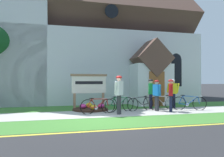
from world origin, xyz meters
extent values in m
plane|color=#2B2B2D|center=(0.00, 4.00, 0.00)|extent=(140.00, 140.00, 0.00)
cube|color=#B7B5AD|center=(1.75, 1.75, 0.01)|extent=(32.00, 2.30, 0.01)
cube|color=#427F33|center=(1.75, -0.53, 0.00)|extent=(32.00, 2.25, 0.01)
cube|color=#427F33|center=(1.75, 4.16, 0.00)|extent=(24.00, 2.53, 0.01)
cube|color=yellow|center=(1.75, -1.81, 0.00)|extent=(28.00, 0.16, 0.01)
cube|color=silver|center=(1.75, 10.06, 2.46)|extent=(13.36, 9.28, 4.92)
cube|color=brown|center=(1.75, 10.06, 6.51)|extent=(13.86, 9.45, 9.45)
cube|color=silver|center=(-3.59, 6.76, 5.43)|extent=(2.68, 2.68, 10.86)
cube|color=silver|center=(4.16, 4.62, 1.30)|extent=(2.40, 1.60, 2.60)
cube|color=brown|center=(4.16, 4.62, 2.95)|extent=(2.40, 1.80, 2.40)
cube|color=brown|center=(4.16, 3.80, 1.05)|extent=(1.00, 0.06, 2.10)
cube|color=black|center=(6.43, 5.39, 2.10)|extent=(0.76, 0.06, 1.90)
cone|color=black|center=(6.43, 5.39, 3.05)|extent=(0.80, 0.06, 0.80)
cylinder|color=black|center=(1.75, 5.39, 6.03)|extent=(0.90, 0.06, 0.90)
cube|color=#7F6047|center=(-0.80, 3.43, 0.44)|extent=(0.12, 0.12, 0.88)
cube|color=#7F6047|center=(0.77, 3.51, 0.44)|extent=(0.12, 0.12, 0.88)
cube|color=silver|center=(-0.01, 3.47, 1.33)|extent=(1.88, 0.17, 0.91)
cube|color=#7F6047|center=(-0.01, 3.47, 1.85)|extent=(2.00, 0.22, 0.12)
cube|color=black|center=(-0.01, 3.43, 1.44)|extent=(1.50, 0.08, 0.16)
cylinder|color=#382319|center=(-0.01, 3.03, 0.05)|extent=(1.85, 1.85, 0.10)
ellipsoid|color=#CC338C|center=(0.56, 3.05, 0.22)|extent=(0.36, 0.36, 0.24)
ellipsoid|color=gold|center=(0.00, 3.55, 0.22)|extent=(0.36, 0.36, 0.24)
ellipsoid|color=#CC338C|center=(-0.40, 3.10, 0.22)|extent=(0.36, 0.36, 0.24)
ellipsoid|color=gold|center=(0.07, 2.47, 0.22)|extent=(0.36, 0.36, 0.24)
torus|color=black|center=(0.82, 1.94, 0.35)|extent=(0.70, 0.30, 0.73)
torus|color=black|center=(1.82, 2.32, 0.35)|extent=(0.70, 0.30, 0.73)
cylinder|color=#19723F|center=(1.48, 2.19, 0.51)|extent=(0.55, 0.24, 0.45)
cylinder|color=#19723F|center=(1.37, 2.15, 0.72)|extent=(0.75, 0.32, 0.04)
cylinder|color=#19723F|center=(1.11, 2.05, 0.51)|extent=(0.26, 0.13, 0.44)
cylinder|color=#19723F|center=(1.02, 2.01, 0.32)|extent=(0.42, 0.19, 0.09)
cylinder|color=#19723F|center=(0.91, 1.97, 0.53)|extent=(0.22, 0.12, 0.39)
cylinder|color=#19723F|center=(1.78, 2.31, 0.53)|extent=(0.13, 0.08, 0.38)
ellipsoid|color=black|center=(1.00, 2.01, 0.75)|extent=(0.25, 0.16, 0.05)
cylinder|color=silver|center=(1.74, 2.29, 0.74)|extent=(0.42, 0.19, 0.03)
cylinder|color=silver|center=(1.22, 2.09, 0.30)|extent=(0.17, 0.08, 0.18)
torus|color=black|center=(4.53, 1.96, 0.34)|extent=(0.69, 0.28, 0.72)
torus|color=black|center=(5.52, 1.60, 0.34)|extent=(0.69, 0.28, 0.72)
cylinder|color=#194CA5|center=(5.18, 1.72, 0.50)|extent=(0.55, 0.23, 0.45)
cylinder|color=#194CA5|center=(5.07, 1.76, 0.73)|extent=(0.75, 0.30, 0.07)
cylinder|color=#194CA5|center=(4.82, 1.85, 0.52)|extent=(0.26, 0.12, 0.47)
cylinder|color=#194CA5|center=(4.73, 1.89, 0.32)|extent=(0.41, 0.18, 0.09)
cylinder|color=#194CA5|center=(4.62, 1.93, 0.55)|extent=(0.22, 0.11, 0.42)
cylinder|color=#194CA5|center=(5.48, 1.61, 0.53)|extent=(0.12, 0.07, 0.37)
ellipsoid|color=black|center=(4.71, 1.89, 0.78)|extent=(0.25, 0.16, 0.05)
cylinder|color=silver|center=(5.44, 1.63, 0.73)|extent=(0.42, 0.18, 0.03)
cylinder|color=silver|center=(4.93, 1.81, 0.29)|extent=(0.18, 0.08, 0.18)
torus|color=black|center=(4.31, 2.50, 0.33)|extent=(0.70, 0.16, 0.70)
torus|color=black|center=(3.32, 2.32, 0.33)|extent=(0.70, 0.16, 0.70)
cylinder|color=#B7B7BC|center=(3.65, 2.38, 0.49)|extent=(0.54, 0.13, 0.44)
cylinder|color=#B7B7BC|center=(3.76, 2.40, 0.70)|extent=(0.74, 0.17, 0.05)
cylinder|color=#B7B7BC|center=(4.02, 2.45, 0.50)|extent=(0.26, 0.08, 0.44)
cylinder|color=#B7B7BC|center=(4.11, 2.46, 0.31)|extent=(0.41, 0.11, 0.09)
cylinder|color=#B7B7BC|center=(4.22, 2.48, 0.52)|extent=(0.22, 0.07, 0.39)
cylinder|color=#B7B7BC|center=(3.36, 2.33, 0.51)|extent=(0.12, 0.06, 0.37)
ellipsoid|color=black|center=(4.13, 2.47, 0.74)|extent=(0.25, 0.12, 0.05)
cylinder|color=silver|center=(3.39, 2.34, 0.72)|extent=(0.44, 0.10, 0.03)
cylinder|color=silver|center=(3.91, 2.43, 0.28)|extent=(0.18, 0.05, 0.18)
torus|color=black|center=(-0.36, 1.68, 0.34)|extent=(0.71, 0.14, 0.71)
torus|color=black|center=(0.65, 1.83, 0.34)|extent=(0.71, 0.14, 0.71)
cylinder|color=#A51E19|center=(0.31, 1.78, 0.49)|extent=(0.55, 0.12, 0.43)
cylinder|color=#A51E19|center=(0.20, 1.76, 0.69)|extent=(0.76, 0.15, 0.05)
cylinder|color=#A51E19|center=(-0.07, 1.72, 0.49)|extent=(0.26, 0.07, 0.43)
cylinder|color=#A51E19|center=(-0.16, 1.71, 0.31)|extent=(0.41, 0.10, 0.09)
cylinder|color=#A51E19|center=(-0.27, 1.69, 0.52)|extent=(0.22, 0.07, 0.38)
cylinder|color=#A51E19|center=(0.61, 1.82, 0.51)|extent=(0.12, 0.05, 0.35)
ellipsoid|color=black|center=(-0.18, 1.70, 0.73)|extent=(0.25, 0.11, 0.05)
cylinder|color=silver|center=(0.57, 1.82, 0.70)|extent=(0.44, 0.09, 0.03)
cylinder|color=silver|center=(0.04, 1.74, 0.29)|extent=(0.18, 0.05, 0.18)
torus|color=black|center=(3.02, 2.49, 0.33)|extent=(0.68, 0.26, 0.70)
torus|color=black|center=(2.02, 2.16, 0.33)|extent=(0.68, 0.26, 0.70)
cylinder|color=black|center=(2.36, 2.27, 0.48)|extent=(0.55, 0.22, 0.42)
cylinder|color=black|center=(2.47, 2.31, 0.69)|extent=(0.75, 0.28, 0.06)
cylinder|color=black|center=(2.73, 2.40, 0.49)|extent=(0.26, 0.12, 0.43)
cylinder|color=black|center=(2.82, 2.43, 0.31)|extent=(0.41, 0.17, 0.09)
cylinder|color=black|center=(2.93, 2.46, 0.52)|extent=(0.22, 0.11, 0.38)
cylinder|color=black|center=(2.06, 2.17, 0.51)|extent=(0.12, 0.07, 0.35)
ellipsoid|color=black|center=(2.84, 2.43, 0.73)|extent=(0.25, 0.15, 0.05)
cylinder|color=silver|center=(2.10, 2.18, 0.70)|extent=(0.43, 0.17, 0.03)
cylinder|color=silver|center=(2.62, 2.36, 0.28)|extent=(0.18, 0.08, 0.18)
cylinder|color=#191E38|center=(3.86, 1.61, 0.40)|extent=(0.15, 0.15, 0.80)
cylinder|color=#191E38|center=(3.75, 1.42, 0.40)|extent=(0.15, 0.15, 0.80)
cube|color=red|center=(3.81, 1.51, 1.09)|extent=(0.40, 0.49, 0.58)
sphere|color=beige|center=(3.81, 1.51, 1.48)|extent=(0.21, 0.21, 0.21)
ellipsoid|color=red|center=(3.81, 1.51, 1.54)|extent=(0.33, 0.32, 0.14)
cylinder|color=red|center=(3.98, 1.73, 1.12)|extent=(0.09, 0.21, 0.53)
cylinder|color=red|center=(3.63, 1.30, 1.12)|extent=(0.09, 0.20, 0.53)
cylinder|color=#2D2D33|center=(3.21, 1.80, 0.39)|extent=(0.15, 0.15, 0.78)
cylinder|color=#2D2D33|center=(3.19, 1.91, 0.39)|extent=(0.15, 0.15, 0.78)
cube|color=blue|center=(3.20, 1.86, 1.07)|extent=(0.27, 0.47, 0.57)
sphere|color=beige|center=(3.20, 1.86, 1.46)|extent=(0.20, 0.20, 0.20)
ellipsoid|color=red|center=(3.20, 1.86, 1.51)|extent=(0.29, 0.25, 0.14)
cylinder|color=blue|center=(3.21, 1.58, 1.10)|extent=(0.09, 0.23, 0.52)
cylinder|color=blue|center=(3.20, 2.13, 1.10)|extent=(0.09, 0.12, 0.52)
cylinder|color=#2D2D33|center=(1.07, 1.34, 0.44)|extent=(0.15, 0.15, 0.88)
cylinder|color=#2D2D33|center=(1.00, 1.25, 0.44)|extent=(0.15, 0.15, 0.88)
cube|color=silver|center=(1.03, 1.30, 1.20)|extent=(0.47, 0.51, 0.64)
sphere|color=beige|center=(1.03, 1.30, 1.64)|extent=(0.23, 0.23, 0.23)
ellipsoid|color=red|center=(1.03, 1.30, 1.70)|extent=(0.37, 0.37, 0.16)
cylinder|color=silver|center=(1.26, 1.50, 1.24)|extent=(0.09, 0.15, 0.59)
cylinder|color=silver|center=(0.81, 1.10, 1.24)|extent=(0.09, 0.22, 0.58)
cylinder|color=#191E38|center=(4.73, 2.80, 0.40)|extent=(0.15, 0.15, 0.81)
cylinder|color=#191E38|center=(4.64, 2.87, 0.40)|extent=(0.15, 0.15, 0.81)
cube|color=yellow|center=(4.68, 2.84, 1.10)|extent=(0.49, 0.42, 0.59)
sphere|color=tan|center=(4.68, 2.84, 1.50)|extent=(0.21, 0.21, 0.21)
ellipsoid|color=silver|center=(4.68, 2.84, 1.56)|extent=(0.33, 0.34, 0.15)
cylinder|color=yellow|center=(4.89, 2.65, 1.13)|extent=(0.09, 0.24, 0.53)
cylinder|color=yellow|center=(4.48, 3.02, 1.13)|extent=(0.09, 0.20, 0.54)
cylinder|color=#191E38|center=(3.26, 2.72, 0.41)|extent=(0.15, 0.15, 0.81)
cylinder|color=#191E38|center=(3.35, 2.87, 0.41)|extent=(0.15, 0.15, 0.81)
cube|color=green|center=(3.30, 2.80, 1.11)|extent=(0.41, 0.49, 0.59)
sphere|color=beige|center=(3.30, 2.80, 1.51)|extent=(0.21, 0.21, 0.21)
ellipsoid|color=black|center=(3.30, 2.80, 1.56)|extent=(0.34, 0.33, 0.15)
cylinder|color=green|center=(3.12, 2.58, 1.14)|extent=(0.09, 0.17, 0.54)
cylinder|color=green|center=(3.48, 3.01, 1.14)|extent=(0.09, 0.12, 0.54)
cylinder|color=#4C3823|center=(10.09, 10.87, 0.92)|extent=(0.28, 0.28, 1.85)
cone|color=#195623|center=(10.09, 10.87, 4.95)|extent=(2.98, 2.98, 6.22)
camera|label=1|loc=(-1.91, -8.66, 1.57)|focal=36.20mm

